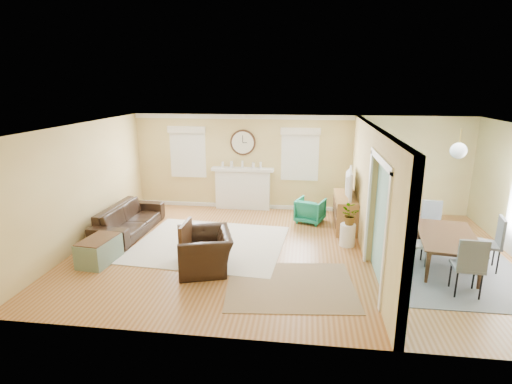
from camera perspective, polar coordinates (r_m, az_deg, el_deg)
floor at (r=8.42m, az=5.21°, el=-8.63°), size 9.00×9.00×0.00m
wall_back at (r=10.90m, az=6.00°, el=4.07°), size 9.00×0.02×2.60m
wall_front at (r=5.15m, az=4.22°, el=-8.84°), size 9.00×0.02×2.60m
wall_left at (r=9.27m, az=-23.58°, el=0.88°), size 0.02×6.00×2.60m
ceiling at (r=7.74m, az=5.67°, el=9.26°), size 9.00×6.00×0.02m
partition at (r=8.33m, az=15.95°, el=0.48°), size 0.17×6.00×2.60m
fireplace at (r=11.08m, az=-1.90°, el=0.59°), size 1.70×0.30×1.17m
wall_clock at (r=10.91m, az=-1.88°, el=7.09°), size 0.70×0.07×0.70m
window_left at (r=11.28m, az=-9.73°, el=6.16°), size 1.05×0.13×1.42m
window_right at (r=10.79m, az=6.31°, el=5.88°), size 1.05×0.13×1.42m
pendant at (r=8.27m, az=26.95°, el=5.28°), size 0.30×0.30×0.55m
rug_cream at (r=8.86m, az=-6.63°, el=-7.35°), size 3.35×2.96×0.02m
rug_jute at (r=7.14m, az=4.93°, el=-13.18°), size 2.35×2.00×0.01m
rug_grey at (r=8.61m, az=25.47°, el=-9.53°), size 2.60×3.25×0.01m
sofa at (r=9.82m, az=-17.65°, el=-3.73°), size 0.94×2.26×0.65m
eames_chair at (r=7.62m, az=-7.36°, el=-8.33°), size 1.27×1.37×0.73m
green_chair at (r=10.16m, az=7.76°, el=-2.62°), size 0.83×0.84×0.61m
trunk at (r=8.44m, az=-21.49°, el=-7.78°), size 0.61×0.91×0.50m
credenza at (r=9.89m, az=12.55°, el=-2.76°), size 0.49×1.44×0.80m
tv at (r=9.70m, az=12.69°, el=1.30°), size 0.24×1.13×0.64m
garden_stool at (r=8.86m, az=12.94°, el=-6.01°), size 0.33×0.33×0.49m
potted_plant at (r=8.71m, az=13.12°, el=-3.20°), size 0.51×0.50×0.43m
dining_table at (r=8.49m, az=25.71°, el=-7.61°), size 1.28×1.94×0.64m
dining_chair_n at (r=9.40m, az=23.82°, el=-3.69°), size 0.48×0.48×0.95m
dining_chair_s at (r=7.47m, az=28.05°, el=-8.59°), size 0.49×0.49×1.03m
dining_chair_w at (r=8.30m, az=22.05°, el=-6.30°), size 0.39×0.39×0.86m
dining_chair_e at (r=8.61m, az=30.17°, el=-5.77°), size 0.55×0.55×1.04m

